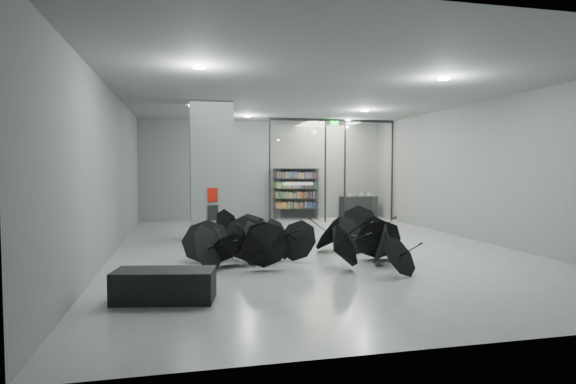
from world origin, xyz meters
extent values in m
plane|color=gray|center=(0.00, 0.00, 0.00)|extent=(14.00, 14.00, 0.00)
cube|color=gray|center=(0.00, 0.00, 4.00)|extent=(10.00, 14.00, 0.02)
cube|color=#5E605E|center=(0.00, 7.00, 2.00)|extent=(10.00, 0.02, 4.00)
cube|color=#5E605E|center=(0.00, -7.00, 2.00)|extent=(10.00, 0.02, 4.00)
cube|color=#5E605E|center=(-5.00, 0.00, 2.00)|extent=(0.02, 14.00, 4.00)
cube|color=#5E605E|center=(5.00, 0.00, 2.00)|extent=(0.02, 14.00, 4.00)
cube|color=slate|center=(-2.50, 2.00, 2.00)|extent=(1.20, 1.20, 4.00)
cube|color=#A50A07|center=(-2.50, 1.38, 1.35)|extent=(0.28, 0.04, 0.38)
cube|color=black|center=(-2.50, 1.38, 0.85)|extent=(0.30, 0.03, 0.42)
cube|color=#0CE533|center=(2.40, 5.30, 3.82)|extent=(0.30, 0.06, 0.15)
cube|color=silver|center=(1.00, 5.50, 2.00)|extent=(2.20, 0.02, 3.95)
cube|color=silver|center=(3.90, 5.50, 2.00)|extent=(2.00, 0.02, 3.95)
cube|color=black|center=(-0.10, 5.50, 2.00)|extent=(0.06, 0.06, 4.00)
cube|color=black|center=(2.10, 5.50, 2.00)|extent=(0.06, 0.06, 4.00)
cube|color=black|center=(2.90, 5.50, 2.00)|extent=(0.06, 0.06, 4.00)
cube|color=black|center=(4.90, 5.50, 2.00)|extent=(0.06, 0.06, 4.00)
cube|color=black|center=(2.40, 5.50, 3.95)|extent=(5.00, 0.08, 0.10)
cube|color=black|center=(-3.63, -4.29, 0.25)|extent=(1.66, 0.96, 0.50)
cube|color=black|center=(3.93, 6.65, 0.46)|extent=(1.58, 0.78, 0.91)
camera|label=1|loc=(-3.33, -11.83, 2.12)|focal=29.06mm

